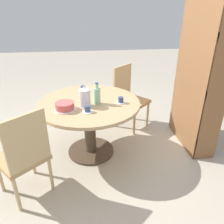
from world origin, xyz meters
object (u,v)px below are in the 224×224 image
at_px(chair_a, 129,96).
at_px(cup_b, 121,101).
at_px(coffee_pot, 85,97).
at_px(cup_a, 83,89).
at_px(water_bottle, 97,95).
at_px(cup_c, 87,110).
at_px(chair_b, 24,155).
at_px(bookshelf, 198,79).
at_px(cake_main, 65,106).

distance_m(chair_a, cup_b, 0.81).
height_order(coffee_pot, cup_a, coffee_pot).
bearing_deg(cup_a, water_bottle, 20.51).
bearing_deg(cup_a, cup_c, 3.83).
xyz_separation_m(coffee_pot, water_bottle, (-0.05, 0.14, -0.00)).
height_order(chair_a, chair_b, same).
distance_m(chair_b, cup_c, 0.76).
xyz_separation_m(chair_b, bookshelf, (-0.74, 2.01, 0.42)).
bearing_deg(bookshelf, cup_a, 79.55).
relative_size(chair_a, water_bottle, 3.72).
xyz_separation_m(cup_b, cup_c, (0.20, -0.39, 0.00)).
bearing_deg(water_bottle, chair_a, 144.24).
relative_size(bookshelf, water_bottle, 7.12).
distance_m(cup_b, cup_c, 0.44).
xyz_separation_m(chair_a, bookshelf, (0.55, 0.76, 0.42)).
relative_size(chair_a, cup_b, 8.30).
bearing_deg(coffee_pot, chair_b, -48.69).
xyz_separation_m(chair_a, coffee_pot, (0.77, -0.66, 0.34)).
relative_size(cup_a, cup_c, 1.00).
xyz_separation_m(chair_b, water_bottle, (-0.57, 0.73, 0.33)).
xyz_separation_m(cup_a, cup_b, (0.44, 0.43, 0.00)).
bearing_deg(cup_b, water_bottle, -92.26).
distance_m(bookshelf, coffee_pot, 1.43).
xyz_separation_m(bookshelf, cup_b, (0.18, -1.00, -0.17)).
relative_size(cake_main, cup_c, 2.05).
bearing_deg(cup_b, cup_c, -63.27).
distance_m(chair_b, cake_main, 0.64).
distance_m(bookshelf, cup_b, 1.03).
distance_m(bookshelf, cup_c, 1.45).
distance_m(coffee_pot, cake_main, 0.24).
height_order(chair_b, coffee_pot, coffee_pot).
bearing_deg(cup_c, cup_a, -176.17).
bearing_deg(cake_main, cup_c, 70.53).
distance_m(bookshelf, cup_a, 1.47).
distance_m(coffee_pot, cup_c, 0.18).
bearing_deg(water_bottle, coffee_pot, -69.55).
bearing_deg(cup_a, bookshelf, 79.55).
height_order(coffee_pot, cup_b, coffee_pot).
relative_size(chair_b, bookshelf, 0.52).
bearing_deg(coffee_pot, cake_main, -72.23).
distance_m(chair_a, cup_a, 0.78).
xyz_separation_m(chair_a, cup_b, (0.73, -0.24, 0.26)).
bearing_deg(water_bottle, chair_b, -51.97).
height_order(water_bottle, cake_main, water_bottle).
bearing_deg(cup_c, coffee_pot, -172.26).
distance_m(chair_b, coffee_pot, 0.86).
distance_m(chair_a, cake_main, 1.24).
height_order(chair_a, coffee_pot, coffee_pot).
bearing_deg(bookshelf, cup_b, 100.05).
height_order(bookshelf, cake_main, bookshelf).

